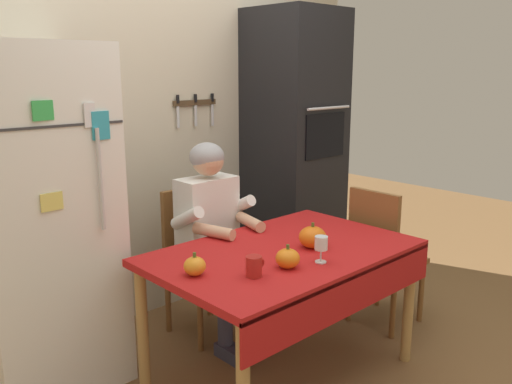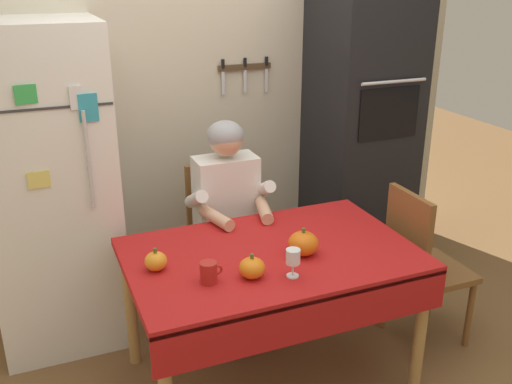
{
  "view_description": "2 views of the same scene",
  "coord_description": "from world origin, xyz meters",
  "px_view_note": "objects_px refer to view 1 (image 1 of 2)",
  "views": [
    {
      "loc": [
        -1.94,
        -1.75,
        1.68
      ],
      "look_at": [
        -0.06,
        0.24,
        1.04
      ],
      "focal_mm": 37.35,
      "sensor_mm": 36.0,
      "label": 1
    },
    {
      "loc": [
        -1.02,
        -2.2,
        2.03
      ],
      "look_at": [
        -0.04,
        0.19,
        1.03
      ],
      "focal_mm": 40.34,
      "sensor_mm": 36.0,
      "label": 2
    }
  ],
  "objects_px": {
    "refrigerator": "(37,221)",
    "pumpkin_medium": "(313,237)",
    "chair_right_side": "(381,252)",
    "wall_oven": "(294,152)",
    "coffee_mug": "(254,266)",
    "wine_glass": "(321,244)",
    "pumpkin_large": "(288,258)",
    "chair_behind_person": "(196,254)",
    "seated_person": "(214,227)",
    "dining_table": "(286,265)",
    "pumpkin_small": "(195,266)"
  },
  "relations": [
    {
      "from": "refrigerator",
      "to": "pumpkin_medium",
      "type": "relative_size",
      "value": 12.24
    },
    {
      "from": "refrigerator",
      "to": "chair_right_side",
      "type": "height_order",
      "value": "refrigerator"
    },
    {
      "from": "wall_oven",
      "to": "coffee_mug",
      "type": "relative_size",
      "value": 20.23
    },
    {
      "from": "coffee_mug",
      "to": "wine_glass",
      "type": "bearing_deg",
      "value": -14.43
    },
    {
      "from": "pumpkin_large",
      "to": "wine_glass",
      "type": "bearing_deg",
      "value": -19.99
    },
    {
      "from": "chair_behind_person",
      "to": "seated_person",
      "type": "height_order",
      "value": "seated_person"
    },
    {
      "from": "wall_oven",
      "to": "pumpkin_medium",
      "type": "height_order",
      "value": "wall_oven"
    },
    {
      "from": "refrigerator",
      "to": "dining_table",
      "type": "bearing_deg",
      "value": -42.91
    },
    {
      "from": "refrigerator",
      "to": "seated_person",
      "type": "relative_size",
      "value": 1.45
    },
    {
      "from": "dining_table",
      "to": "pumpkin_medium",
      "type": "bearing_deg",
      "value": -26.07
    },
    {
      "from": "coffee_mug",
      "to": "wine_glass",
      "type": "distance_m",
      "value": 0.38
    },
    {
      "from": "dining_table",
      "to": "coffee_mug",
      "type": "distance_m",
      "value": 0.42
    },
    {
      "from": "pumpkin_large",
      "to": "pumpkin_medium",
      "type": "xyz_separation_m",
      "value": [
        0.31,
        0.11,
        0.01
      ]
    },
    {
      "from": "chair_behind_person",
      "to": "wall_oven",
      "type": "bearing_deg",
      "value": 7.06
    },
    {
      "from": "seated_person",
      "to": "pumpkin_large",
      "type": "bearing_deg",
      "value": -102.89
    },
    {
      "from": "dining_table",
      "to": "wine_glass",
      "type": "distance_m",
      "value": 0.3
    },
    {
      "from": "chair_right_side",
      "to": "refrigerator",
      "type": "bearing_deg",
      "value": 154.63
    },
    {
      "from": "refrigerator",
      "to": "pumpkin_large",
      "type": "distance_m",
      "value": 1.32
    },
    {
      "from": "refrigerator",
      "to": "wall_oven",
      "type": "bearing_deg",
      "value": 1.13
    },
    {
      "from": "refrigerator",
      "to": "coffee_mug",
      "type": "relative_size",
      "value": 17.34
    },
    {
      "from": "wine_glass",
      "to": "pumpkin_small",
      "type": "distance_m",
      "value": 0.63
    },
    {
      "from": "seated_person",
      "to": "wine_glass",
      "type": "xyz_separation_m",
      "value": [
        -0.01,
        -0.84,
        0.1
      ]
    },
    {
      "from": "wall_oven",
      "to": "seated_person",
      "type": "height_order",
      "value": "wall_oven"
    },
    {
      "from": "coffee_mug",
      "to": "pumpkin_small",
      "type": "relative_size",
      "value": 0.94
    },
    {
      "from": "refrigerator",
      "to": "coffee_mug",
      "type": "bearing_deg",
      "value": -60.61
    },
    {
      "from": "pumpkin_large",
      "to": "pumpkin_medium",
      "type": "distance_m",
      "value": 0.33
    },
    {
      "from": "dining_table",
      "to": "seated_person",
      "type": "distance_m",
      "value": 0.61
    },
    {
      "from": "chair_behind_person",
      "to": "pumpkin_small",
      "type": "height_order",
      "value": "chair_behind_person"
    },
    {
      "from": "chair_right_side",
      "to": "pumpkin_large",
      "type": "height_order",
      "value": "chair_right_side"
    },
    {
      "from": "coffee_mug",
      "to": "pumpkin_medium",
      "type": "distance_m",
      "value": 0.51
    },
    {
      "from": "dining_table",
      "to": "chair_behind_person",
      "type": "relative_size",
      "value": 1.51
    },
    {
      "from": "chair_behind_person",
      "to": "wine_glass",
      "type": "xyz_separation_m",
      "value": [
        -0.01,
        -1.03,
        0.32
      ]
    },
    {
      "from": "dining_table",
      "to": "coffee_mug",
      "type": "bearing_deg",
      "value": -158.47
    },
    {
      "from": "chair_behind_person",
      "to": "coffee_mug",
      "type": "height_order",
      "value": "chair_behind_person"
    },
    {
      "from": "refrigerator",
      "to": "chair_behind_person",
      "type": "height_order",
      "value": "refrigerator"
    },
    {
      "from": "chair_behind_person",
      "to": "seated_person",
      "type": "distance_m",
      "value": 0.29
    },
    {
      "from": "pumpkin_small",
      "to": "wine_glass",
      "type": "bearing_deg",
      "value": -27.92
    },
    {
      "from": "refrigerator",
      "to": "seated_person",
      "type": "bearing_deg",
      "value": -16.4
    },
    {
      "from": "pumpkin_medium",
      "to": "dining_table",
      "type": "bearing_deg",
      "value": 153.93
    },
    {
      "from": "chair_behind_person",
      "to": "chair_right_side",
      "type": "bearing_deg",
      "value": -41.13
    },
    {
      "from": "wall_oven",
      "to": "coffee_mug",
      "type": "distance_m",
      "value": 1.8
    },
    {
      "from": "dining_table",
      "to": "pumpkin_small",
      "type": "xyz_separation_m",
      "value": [
        -0.56,
        0.05,
        0.13
      ]
    },
    {
      "from": "wall_oven",
      "to": "pumpkin_small",
      "type": "distance_m",
      "value": 1.85
    },
    {
      "from": "chair_behind_person",
      "to": "pumpkin_medium",
      "type": "height_order",
      "value": "chair_behind_person"
    },
    {
      "from": "pumpkin_large",
      "to": "pumpkin_small",
      "type": "height_order",
      "value": "pumpkin_large"
    },
    {
      "from": "refrigerator",
      "to": "wine_glass",
      "type": "relative_size",
      "value": 13.39
    },
    {
      "from": "pumpkin_medium",
      "to": "pumpkin_small",
      "type": "xyz_separation_m",
      "value": [
        -0.69,
        0.12,
        -0.01
      ]
    },
    {
      "from": "wall_oven",
      "to": "pumpkin_medium",
      "type": "xyz_separation_m",
      "value": [
        -0.92,
        -0.99,
        -0.25
      ]
    },
    {
      "from": "chair_behind_person",
      "to": "coffee_mug",
      "type": "distance_m",
      "value": 1.05
    },
    {
      "from": "seated_person",
      "to": "dining_table",
      "type": "bearing_deg",
      "value": -89.94
    }
  ]
}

